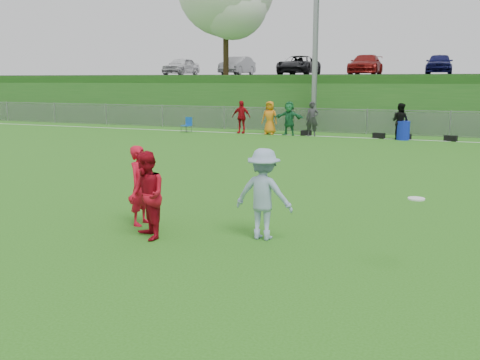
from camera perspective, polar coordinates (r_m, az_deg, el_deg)
The scene contains 15 objects.
ground at distance 9.42m, azimuth -5.15°, elevation -6.54°, with size 120.00×120.00×0.00m, color #276515.
sideline_far at distance 26.48m, azimuth 12.67°, elevation 4.42°, with size 60.00×0.10×0.01m, color white.
fence at distance 28.39m, azimuth 13.37°, elevation 6.10°, with size 58.00×0.06×1.30m.
light_pole at distance 29.93m, azimuth 8.16°, elevation 18.13°, with size 1.20×0.40×12.15m.
berm at distance 39.25m, azimuth 15.82°, elevation 8.43°, with size 120.00×18.00×3.00m, color #1A4F16.
parking_lot at distance 41.22m, azimuth 16.23°, elevation 10.66°, with size 120.00×12.00×0.10m, color black.
car_row at distance 40.37m, azimuth 14.46°, elevation 11.84°, with size 32.04×5.18×1.44m.
spectator_row at distance 27.01m, azimuth 6.63°, elevation 6.52°, with size 9.00×0.94×1.69m.
gear_bags at distance 26.42m, azimuth 15.04°, elevation 4.57°, with size 7.37×0.44×0.26m.
player_red_left at distance 10.46m, azimuth -10.57°, elevation -0.58°, with size 0.56×0.37×1.54m, color red.
player_red_center at distance 9.49m, azimuth -9.94°, elevation -1.66°, with size 0.76×0.59×1.56m, color #A80B1C.
player_blue at distance 9.36m, azimuth 2.54°, elevation -1.52°, with size 1.04×0.60×1.61m, color #8FA6C6.
frisbee at distance 7.94m, azimuth 18.30°, elevation -1.91°, with size 0.24×0.24×0.02m.
recycling_bin at distance 26.06m, azimuth 17.02°, elevation 5.07°, with size 0.59×0.59×0.88m, color #1124B8.
camp_chair at distance 28.75m, azimuth -5.72°, elevation 5.56°, with size 0.54×0.54×0.80m.
Camera 1 is at (4.08, -8.02, 2.79)m, focal length 40.00 mm.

